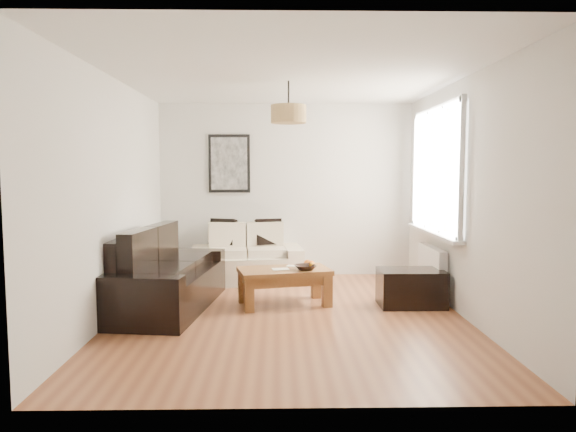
{
  "coord_description": "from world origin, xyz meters",
  "views": [
    {
      "loc": [
        -0.13,
        -5.6,
        1.6
      ],
      "look_at": [
        0.0,
        0.6,
        1.05
      ],
      "focal_mm": 32.26,
      "sensor_mm": 36.0,
      "label": 1
    }
  ],
  "objects_px": {
    "loveseat_cream": "(247,255)",
    "ottoman": "(411,288)",
    "sofa_leather": "(165,272)",
    "coffee_table": "(284,287)"
  },
  "relations": [
    {
      "from": "loveseat_cream",
      "to": "sofa_leather",
      "type": "distance_m",
      "value": 1.68
    },
    {
      "from": "loveseat_cream",
      "to": "coffee_table",
      "type": "bearing_deg",
      "value": -74.11
    },
    {
      "from": "loveseat_cream",
      "to": "ottoman",
      "type": "height_order",
      "value": "loveseat_cream"
    },
    {
      "from": "sofa_leather",
      "to": "loveseat_cream",
      "type": "bearing_deg",
      "value": -23.58
    },
    {
      "from": "ottoman",
      "to": "sofa_leather",
      "type": "bearing_deg",
      "value": -179.27
    },
    {
      "from": "sofa_leather",
      "to": "ottoman",
      "type": "bearing_deg",
      "value": -82.24
    },
    {
      "from": "sofa_leather",
      "to": "ottoman",
      "type": "relative_size",
      "value": 2.61
    },
    {
      "from": "loveseat_cream",
      "to": "coffee_table",
      "type": "distance_m",
      "value": 1.43
    },
    {
      "from": "loveseat_cream",
      "to": "sofa_leather",
      "type": "xyz_separation_m",
      "value": [
        -0.86,
        -1.45,
        0.04
      ]
    },
    {
      "from": "coffee_table",
      "to": "sofa_leather",
      "type": "bearing_deg",
      "value": -174.82
    }
  ]
}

